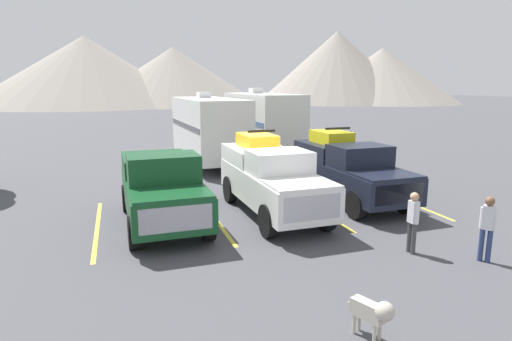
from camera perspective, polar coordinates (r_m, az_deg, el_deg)
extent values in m
plane|color=#47474C|center=(14.95, 0.26, -4.67)|extent=(240.00, 240.00, 0.00)
cube|color=#144723|center=(13.11, -12.31, -3.20)|extent=(2.21, 5.30, 0.91)
cube|color=#144723|center=(11.17, -11.21, -3.07)|extent=(2.05, 1.52, 0.08)
cube|color=#144723|center=(12.46, -12.21, 0.18)|extent=(2.00, 1.41, 0.84)
cube|color=slate|center=(11.92, -11.89, -0.10)|extent=(1.85, 0.28, 0.62)
cube|color=#144723|center=(14.34, -13.14, 0.95)|extent=(2.11, 2.46, 0.52)
cube|color=silver|center=(10.62, -10.57, -6.34)|extent=(1.78, 0.10, 0.64)
cylinder|color=black|center=(11.70, -6.39, -7.12)|extent=(0.30, 0.88, 0.87)
cylinder|color=black|center=(11.46, -15.92, -7.91)|extent=(0.30, 0.88, 0.87)
cylinder|color=black|center=(15.07, -9.44, -2.98)|extent=(0.30, 0.88, 0.87)
cylinder|color=black|center=(14.88, -16.79, -3.50)|extent=(0.30, 0.88, 0.87)
cube|color=white|center=(13.71, 2.23, -2.05)|extent=(2.04, 5.68, 0.97)
cube|color=white|center=(11.78, 5.86, -1.74)|extent=(1.88, 1.62, 0.08)
cube|color=white|center=(13.07, 3.07, 1.07)|extent=(1.84, 1.51, 0.73)
cube|color=slate|center=(12.54, 4.09, 0.77)|extent=(1.69, 0.25, 0.54)
cube|color=white|center=(14.96, 0.13, 2.08)|extent=(1.94, 2.63, 0.56)
cube|color=silver|center=(11.24, 7.45, -4.93)|extent=(1.63, 0.10, 0.68)
cylinder|color=black|center=(12.52, 9.23, -5.80)|extent=(0.30, 0.94, 0.94)
cylinder|color=black|center=(11.81, 1.62, -6.72)|extent=(0.30, 0.94, 0.94)
cylinder|color=black|center=(15.87, 2.66, -1.98)|extent=(0.30, 0.94, 0.94)
cylinder|color=black|center=(15.32, -3.48, -2.49)|extent=(0.30, 0.94, 0.94)
cube|color=orange|center=(14.88, 0.13, 4.00)|extent=(1.09, 1.68, 0.45)
cylinder|color=black|center=(14.50, 2.49, 3.77)|extent=(0.19, 0.44, 0.44)
cylinder|color=black|center=(14.21, -0.75, 3.63)|extent=(0.19, 0.44, 0.44)
cylinder|color=black|center=(15.56, 0.93, 4.31)|extent=(0.19, 0.44, 0.44)
cylinder|color=black|center=(15.29, -2.11, 4.17)|extent=(0.19, 0.44, 0.44)
cube|color=black|center=(14.40, 0.74, 5.25)|extent=(0.96, 0.10, 0.08)
cube|color=black|center=(15.64, 12.45, -0.86)|extent=(2.15, 5.54, 0.88)
cube|color=black|center=(13.94, 16.78, -0.55)|extent=(1.98, 1.58, 0.08)
cube|color=black|center=(15.08, 13.57, 1.84)|extent=(1.93, 1.47, 0.78)
cube|color=slate|center=(14.60, 14.78, 1.63)|extent=(1.79, 0.26, 0.57)
cube|color=black|center=(16.77, 9.91, 2.62)|extent=(2.04, 2.57, 0.60)
cube|color=silver|center=(13.46, 18.50, -2.98)|extent=(1.72, 0.10, 0.61)
cylinder|color=black|center=(14.79, 19.25, -3.70)|extent=(0.30, 0.91, 0.90)
cylinder|color=black|center=(13.73, 13.13, -4.49)|extent=(0.30, 0.91, 0.90)
cylinder|color=black|center=(17.77, 11.81, -0.82)|extent=(0.30, 0.91, 0.90)
cylinder|color=black|center=(16.90, 6.38, -1.27)|extent=(0.30, 0.91, 0.90)
cube|color=yellow|center=(16.69, 9.98, 4.40)|extent=(1.15, 1.64, 0.45)
cylinder|color=black|center=(16.45, 12.31, 4.19)|extent=(0.19, 0.44, 0.44)
cylinder|color=black|center=(15.99, 9.51, 4.09)|extent=(0.19, 0.44, 0.44)
cylinder|color=black|center=(17.40, 10.40, 4.65)|extent=(0.19, 0.44, 0.44)
cylinder|color=black|center=(16.97, 7.71, 4.56)|extent=(0.19, 0.44, 0.44)
cube|color=black|center=(16.26, 10.80, 5.51)|extent=(1.01, 0.10, 0.08)
cube|color=gold|center=(13.53, -20.33, -7.13)|extent=(0.12, 5.50, 0.01)
cube|color=gold|center=(13.79, -5.65, -6.11)|extent=(0.12, 5.50, 0.01)
cube|color=gold|center=(14.88, 7.62, -4.84)|extent=(0.12, 5.50, 0.01)
cube|color=gold|center=(16.65, 18.54, -3.59)|extent=(0.12, 5.50, 0.01)
cube|color=white|center=(22.06, -6.25, 5.72)|extent=(2.82, 6.91, 2.90)
cube|color=#595960|center=(21.77, -9.48, 5.94)|extent=(0.33, 6.52, 0.24)
cube|color=silver|center=(22.95, -6.98, 9.93)|extent=(0.63, 0.73, 0.30)
cube|color=#333333|center=(18.51, -3.03, -0.52)|extent=(0.18, 1.20, 0.12)
cylinder|color=black|center=(21.82, -2.69, 1.48)|extent=(0.26, 0.77, 0.76)
cylinder|color=black|center=(21.23, -8.61, 1.08)|extent=(0.26, 0.77, 0.76)
cylinder|color=black|center=(23.35, -3.93, 2.12)|extent=(0.26, 0.77, 0.76)
cylinder|color=black|center=(22.81, -9.47, 1.77)|extent=(0.26, 0.77, 0.76)
cube|color=silver|center=(23.33, 0.82, 6.35)|extent=(2.62, 6.70, 3.10)
cube|color=#4C6B99|center=(22.92, -1.91, 6.64)|extent=(0.32, 6.33, 0.24)
cube|color=silver|center=(24.17, -0.04, 10.57)|extent=(0.63, 0.73, 0.30)
cube|color=#333333|center=(20.03, 4.89, 0.37)|extent=(0.18, 1.20, 0.12)
cylinder|color=black|center=(23.24, 3.97, 2.07)|extent=(0.26, 0.77, 0.76)
cylinder|color=black|center=(22.44, -0.98, 1.77)|extent=(0.26, 0.77, 0.76)
cylinder|color=black|center=(24.67, 2.44, 2.64)|extent=(0.26, 0.77, 0.76)
cylinder|color=black|center=(23.92, -2.26, 2.36)|extent=(0.26, 0.77, 0.76)
cylinder|color=navy|center=(11.64, 27.73, -8.70)|extent=(0.12, 0.12, 0.80)
cylinder|color=navy|center=(11.62, 28.54, -8.81)|extent=(0.12, 0.12, 0.80)
cube|color=silver|center=(11.43, 28.46, -5.51)|extent=(0.29, 0.30, 0.57)
sphere|color=brown|center=(11.33, 28.64, -3.59)|extent=(0.22, 0.22, 0.22)
cylinder|color=silver|center=(11.45, 27.80, -5.56)|extent=(0.09, 0.09, 0.51)
cylinder|color=silver|center=(11.42, 29.08, -5.73)|extent=(0.09, 0.09, 0.51)
cylinder|color=#3F3F42|center=(11.52, 19.70, -8.28)|extent=(0.11, 0.11, 0.79)
cylinder|color=#3F3F42|center=(11.41, 20.20, -8.51)|extent=(0.11, 0.11, 0.79)
cube|color=silver|center=(11.26, 20.18, -5.17)|extent=(0.18, 0.23, 0.56)
sphere|color=tan|center=(11.16, 20.31, -3.28)|extent=(0.21, 0.21, 0.21)
cylinder|color=silver|center=(11.36, 19.77, -5.15)|extent=(0.09, 0.09, 0.50)
cylinder|color=silver|center=(11.18, 20.58, -5.48)|extent=(0.09, 0.09, 0.50)
cube|color=beige|center=(7.66, 14.59, -17.50)|extent=(0.41, 0.62, 0.29)
sphere|color=beige|center=(7.45, 16.73, -17.49)|extent=(0.32, 0.32, 0.32)
cylinder|color=beige|center=(7.79, 12.63, -16.38)|extent=(0.10, 0.16, 0.20)
cylinder|color=beige|center=(7.77, 16.08, -19.83)|extent=(0.06, 0.06, 0.34)
cylinder|color=beige|center=(7.67, 15.45, -20.24)|extent=(0.06, 0.06, 0.34)
cylinder|color=beige|center=(7.96, 13.53, -18.85)|extent=(0.06, 0.06, 0.34)
cylinder|color=beige|center=(7.87, 12.88, -19.23)|extent=(0.06, 0.06, 0.34)
cone|color=gray|center=(92.07, -21.65, 12.18)|extent=(43.26, 43.26, 13.23)
cone|color=gray|center=(91.54, -10.94, 12.21)|extent=(36.01, 36.01, 11.44)
cone|color=gray|center=(99.56, 10.65, 13.33)|extent=(35.26, 35.26, 15.55)
cone|color=gray|center=(100.20, 16.31, 12.00)|extent=(33.45, 33.45, 11.85)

